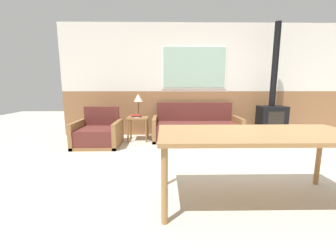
{
  "coord_description": "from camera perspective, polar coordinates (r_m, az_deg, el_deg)",
  "views": [
    {
      "loc": [
        -1.1,
        -3.0,
        1.23
      ],
      "look_at": [
        -1.03,
        0.95,
        0.52
      ],
      "focal_mm": 24.0,
      "sensor_mm": 36.0,
      "label": 1
    }
  ],
  "objects": [
    {
      "name": "ground_plane",
      "position": [
        3.42,
        18.22,
        -11.42
      ],
      "size": [
        16.0,
        16.0,
        0.0
      ],
      "primitive_type": "plane",
      "color": "beige"
    },
    {
      "name": "couch",
      "position": [
        5.22,
        7.08,
        -0.78
      ],
      "size": [
        1.98,
        0.86,
        0.83
      ],
      "color": "olive",
      "rests_on": "ground_plane"
    },
    {
      "name": "wall_back",
      "position": [
        5.73,
        10.13,
        11.36
      ],
      "size": [
        7.2,
        0.09,
        2.7
      ],
      "color": "#8E603D",
      "rests_on": "ground_plane"
    },
    {
      "name": "book_stack",
      "position": [
        5.04,
        -8.1,
        2.5
      ],
      "size": [
        0.22,
        0.16,
        0.06
      ],
      "color": "white",
      "rests_on": "side_table"
    },
    {
      "name": "side_table",
      "position": [
        5.14,
        -7.62,
        1.12
      ],
      "size": [
        0.46,
        0.46,
        0.53
      ],
      "color": "olive",
      "rests_on": "ground_plane"
    },
    {
      "name": "table_lamp",
      "position": [
        5.16,
        -7.57,
        6.87
      ],
      "size": [
        0.2,
        0.2,
        0.52
      ],
      "color": "#4C3823",
      "rests_on": "side_table"
    },
    {
      "name": "armchair",
      "position": [
        4.88,
        -17.3,
        -2.07
      ],
      "size": [
        0.91,
        0.83,
        0.79
      ],
      "rotation": [
        0.0,
        0.0,
        0.24
      ],
      "color": "olive",
      "rests_on": "ground_plane"
    },
    {
      "name": "dining_table",
      "position": [
        2.5,
        21.66,
        -2.95
      ],
      "size": [
        2.04,
        0.92,
        0.76
      ],
      "color": "#9E7042",
      "rests_on": "ground_plane"
    },
    {
      "name": "wood_stove",
      "position": [
        5.67,
        24.89,
        3.28
      ],
      "size": [
        0.59,
        0.43,
        2.6
      ],
      "color": "black",
      "rests_on": "ground_plane"
    }
  ]
}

